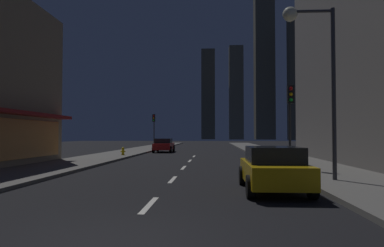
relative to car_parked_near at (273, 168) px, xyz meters
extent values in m
cube|color=black|center=(-3.60, 26.32, -0.79)|extent=(78.00, 136.00, 0.10)
cube|color=#605E59|center=(3.40, 26.32, -0.67)|extent=(4.00, 76.00, 0.15)
cube|color=#605E59|center=(-10.60, 26.32, -0.67)|extent=(4.00, 76.00, 0.15)
cube|color=silver|center=(-3.60, -2.48, -0.73)|extent=(0.16, 2.20, 0.01)
cube|color=silver|center=(-3.60, 2.72, -0.73)|extent=(0.16, 2.20, 0.01)
cube|color=silver|center=(-3.60, 7.92, -0.73)|extent=(0.16, 2.20, 0.01)
cube|color=silver|center=(-3.60, 13.12, -0.73)|extent=(0.16, 2.20, 0.01)
cube|color=silver|center=(-3.60, 18.32, -0.73)|extent=(0.16, 2.20, 0.01)
cube|color=brown|center=(-4.22, 139.10, 18.35)|extent=(5.72, 7.77, 38.18)
cube|color=#625D4A|center=(7.21, 131.77, 18.16)|extent=(5.63, 6.08, 37.81)
cube|color=brown|center=(18.50, 131.11, 39.23)|extent=(7.66, 7.64, 79.94)
cube|color=#4F4B3B|center=(28.43, 115.07, 21.23)|extent=(7.35, 5.56, 43.94)
cube|color=gold|center=(0.00, 0.05, -0.13)|extent=(1.80, 4.20, 0.65)
cube|color=black|center=(0.00, -0.15, 0.43)|extent=(1.64, 2.00, 0.55)
cylinder|color=black|center=(-0.88, 1.45, -0.40)|extent=(0.22, 0.68, 0.68)
cylinder|color=black|center=(0.88, 1.45, -0.40)|extent=(0.22, 0.68, 0.68)
cylinder|color=black|center=(-0.88, -1.35, -0.40)|extent=(0.22, 0.68, 0.68)
cylinder|color=black|center=(0.88, -1.35, -0.40)|extent=(0.22, 0.68, 0.68)
sphere|color=white|center=(-0.55, 2.10, -0.08)|extent=(0.18, 0.18, 0.18)
sphere|color=white|center=(0.55, 2.10, -0.08)|extent=(0.18, 0.18, 0.18)
cube|color=#B21919|center=(-7.20, 25.44, -0.13)|extent=(1.80, 4.20, 0.65)
cube|color=black|center=(-7.20, 25.24, 0.43)|extent=(1.64, 2.00, 0.55)
cylinder|color=black|center=(-8.08, 26.84, -0.40)|extent=(0.22, 0.68, 0.68)
cylinder|color=black|center=(-6.32, 26.84, -0.40)|extent=(0.22, 0.68, 0.68)
cylinder|color=black|center=(-8.08, 24.04, -0.40)|extent=(0.22, 0.68, 0.68)
cylinder|color=black|center=(-6.32, 24.04, -0.40)|extent=(0.22, 0.68, 0.68)
sphere|color=white|center=(-7.75, 27.49, -0.08)|extent=(0.18, 0.18, 0.18)
sphere|color=white|center=(-6.65, 27.49, -0.08)|extent=(0.18, 0.18, 0.18)
cylinder|color=gold|center=(-9.50, 17.42, -0.32)|extent=(0.22, 0.22, 0.55)
sphere|color=gold|center=(-9.50, 17.42, -0.04)|extent=(0.21, 0.21, 0.21)
cylinder|color=gold|center=(-9.50, 17.42, -0.56)|extent=(0.30, 0.30, 0.06)
cylinder|color=gold|center=(-9.66, 17.42, -0.29)|extent=(0.10, 0.10, 0.10)
cylinder|color=gold|center=(-9.34, 17.42, -0.29)|extent=(0.10, 0.10, 0.10)
cylinder|color=#2D2D2D|center=(1.90, 6.37, 1.51)|extent=(0.12, 0.12, 4.20)
cube|color=black|center=(1.90, 6.17, 3.11)|extent=(0.32, 0.24, 0.90)
sphere|color=red|center=(1.90, 6.04, 3.39)|extent=(0.18, 0.18, 0.18)
sphere|color=#F2B20C|center=(1.90, 6.04, 3.11)|extent=(0.18, 0.18, 0.18)
sphere|color=#19D833|center=(1.90, 6.04, 2.83)|extent=(0.18, 0.18, 0.18)
cylinder|color=#2D2D2D|center=(-9.10, 30.38, 1.51)|extent=(0.12, 0.12, 4.20)
cube|color=black|center=(-9.10, 30.18, 3.11)|extent=(0.32, 0.24, 0.90)
sphere|color=red|center=(-9.10, 30.05, 3.39)|extent=(0.18, 0.18, 0.18)
sphere|color=#F2B20C|center=(-9.10, 30.05, 3.11)|extent=(0.18, 0.18, 0.18)
sphere|color=#19D833|center=(-9.10, 30.05, 2.83)|extent=(0.18, 0.18, 0.18)
cylinder|color=#38383D|center=(2.60, 1.93, 2.66)|extent=(0.16, 0.16, 6.50)
cylinder|color=#38383D|center=(1.80, 1.93, 5.81)|extent=(1.60, 0.12, 0.12)
sphere|color=#FCF7CC|center=(1.00, 1.93, 5.71)|extent=(0.56, 0.56, 0.56)
camera|label=1|loc=(-1.93, -11.59, 1.09)|focal=32.93mm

